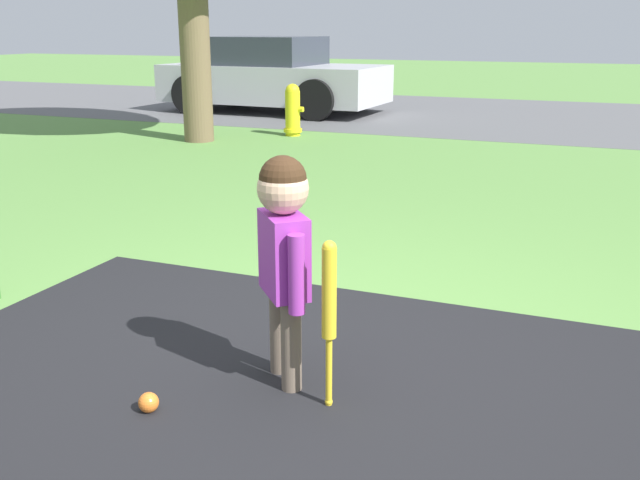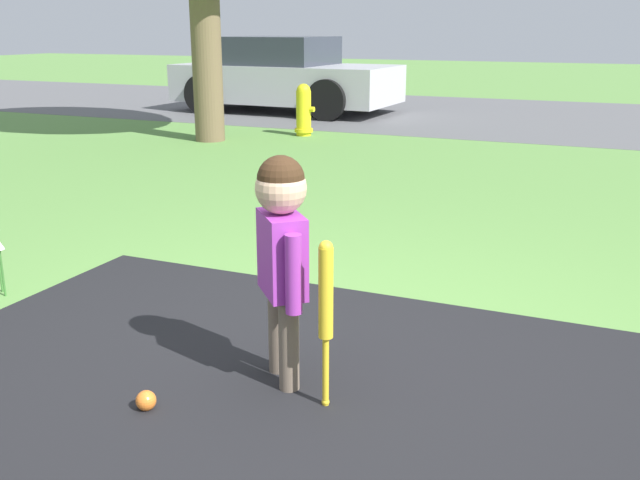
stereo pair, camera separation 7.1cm
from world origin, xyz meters
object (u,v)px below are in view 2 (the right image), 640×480
baseball_bat (326,301)px  fire_hydrant (304,110)px  parked_car (284,76)px  sports_ball (146,401)px  child (282,239)px

baseball_bat → fire_hydrant: (-3.24, 6.83, -0.10)m
parked_car → fire_hydrant: bearing=-56.9°
baseball_bat → fire_hydrant: 7.56m
sports_ball → fire_hydrant: fire_hydrant is taller
baseball_bat → sports_ball: 0.84m
child → fire_hydrant: bearing=162.2°
child → baseball_bat: child is taller
baseball_bat → parked_car: size_ratio=0.18×
child → sports_ball: child is taller
baseball_bat → child: bearing=152.7°
child → parked_car: bearing=164.4°
fire_hydrant → parked_car: size_ratio=0.18×
fire_hydrant → parked_car: parked_car is taller
sports_ball → fire_hydrant: size_ratio=0.11×
child → fire_hydrant: size_ratio=1.38×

